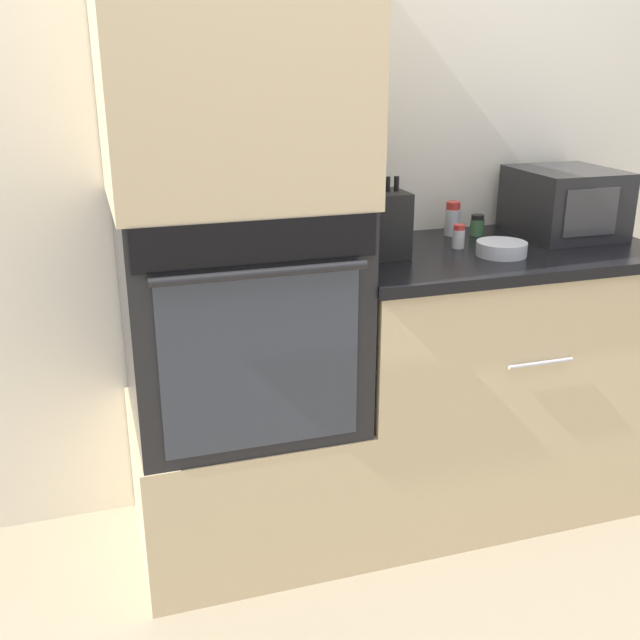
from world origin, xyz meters
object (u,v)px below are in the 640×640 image
Objects in this scene: knife_block at (386,224)px; bowl at (501,249)px; condiment_jar_near at (477,225)px; condiment_jar_back at (452,219)px; wall_oven at (238,311)px; condiment_jar_far at (403,230)px; microwave at (564,202)px; condiment_jar_mid at (459,237)px.

knife_block is 1.56× the size of bowl.
condiment_jar_back is at bearing 162.28° from condiment_jar_near.
condiment_jar_near is (0.89, 0.18, 0.17)m from wall_oven.
condiment_jar_near is 0.31m from condiment_jar_far.
knife_block is at bearing -150.00° from condiment_jar_back.
microwave is 1.41× the size of knife_block.
microwave reaches higher than wall_oven.
wall_oven is 0.92m from condiment_jar_near.
condiment_jar_near is at bearing 44.31° from condiment_jar_mid.
bowl is at bearing -86.30° from condiment_jar_back.
condiment_jar_far is at bearing 11.87° from wall_oven.
wall_oven is at bearing -168.13° from condiment_jar_far.
microwave is 4.49× the size of condiment_jar_mid.
bowl is 2.20× the size of condiment_jar_near.
wall_oven reaches higher than condiment_jar_far.
condiment_jar_near is 0.09m from condiment_jar_back.
microwave is 2.96× the size of condiment_jar_back.
condiment_jar_back is (0.06, 0.17, 0.02)m from condiment_jar_mid.
wall_oven is at bearing -175.51° from microwave.
knife_block is 2.38× the size of condiment_jar_far.
condiment_jar_back reaches higher than condiment_jar_near.
bowl is at bearing -17.51° from knife_block.
knife_block is 0.45m from condiment_jar_near.
bowl is 0.28m from condiment_jar_near.
knife_block is 3.18× the size of condiment_jar_mid.
wall_oven is 0.85m from bowl.
wall_oven is at bearing -177.47° from condiment_jar_mid.
condiment_jar_mid is 0.18m from condiment_jar_back.
condiment_jar_far is (-0.59, 0.03, -0.06)m from microwave.
condiment_jar_mid is (-0.15, -0.14, 0.00)m from condiment_jar_near.
condiment_jar_mid is at bearing 3.99° from knife_block.
condiment_jar_mid is at bearing -172.18° from microwave.
wall_oven is 4.27× the size of bowl.
microwave is 0.60m from condiment_jar_far.
knife_block is (-0.70, -0.08, -0.01)m from microwave.
condiment_jar_mid reaches higher than bowl.
knife_block is at bearing -176.01° from condiment_jar_mid.
microwave is at bearing 7.82° from condiment_jar_mid.
condiment_jar_near is 0.21m from condiment_jar_mid.
condiment_jar_back is (0.33, 0.19, -0.05)m from knife_block.
knife_block is (0.48, 0.01, 0.23)m from wall_oven.
knife_block reaches higher than condiment_jar_mid.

